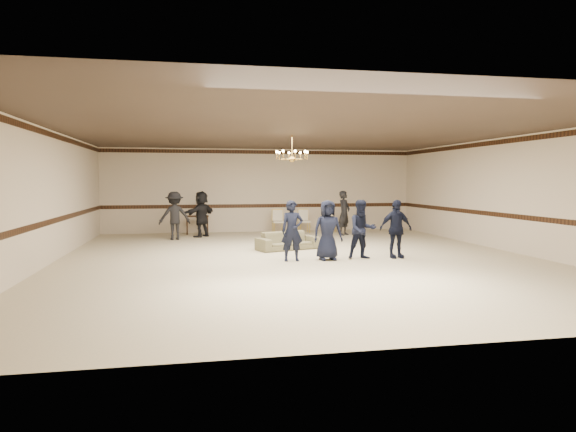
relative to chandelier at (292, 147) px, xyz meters
name	(u,v)px	position (x,y,z in m)	size (l,w,h in m)	color
room	(300,196)	(0.00, -1.00, -1.28)	(12.01, 14.01, 3.21)	#B2A889
chair_rail	(262,206)	(0.00, 5.99, -1.88)	(12.00, 0.02, 0.14)	#321C0F
crown_molding	(261,152)	(0.00, 5.99, 0.21)	(12.00, 0.02, 0.14)	#321C0F
chandelier	(292,147)	(0.00, 0.00, 0.00)	(0.94, 0.94, 0.89)	gold
boy_a	(292,231)	(-0.27, -1.38, -2.13)	(0.55, 0.36, 1.50)	black
boy_b	(328,230)	(0.63, -1.38, -2.13)	(0.73, 0.48, 1.50)	black
boy_c	(362,229)	(1.53, -1.38, -2.13)	(0.73, 0.57, 1.50)	black
boy_d	(396,229)	(2.43, -1.38, -2.13)	(0.88, 0.36, 1.50)	black
settee	(287,241)	(0.00, 0.68, -2.62)	(1.76, 0.69, 0.51)	#656143
adult_left	(175,216)	(-3.25, 3.78, -2.07)	(1.04, 0.60, 1.61)	black
adult_mid	(201,214)	(-2.35, 4.48, -2.07)	(1.49, 0.48, 1.61)	black
adult_right	(344,213)	(2.75, 4.08, -2.07)	(0.59, 0.39, 1.61)	black
banquet_chair_left	(278,222)	(0.52, 5.19, -2.44)	(0.42, 0.42, 0.88)	beige
banquet_chair_mid	(304,221)	(1.52, 5.19, -2.44)	(0.42, 0.42, 0.88)	beige
banquet_chair_right	(330,221)	(2.52, 5.19, -2.44)	(0.42, 0.42, 0.88)	beige
console_table	(197,225)	(-2.48, 5.39, -2.53)	(0.83, 0.35, 0.70)	#311E10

